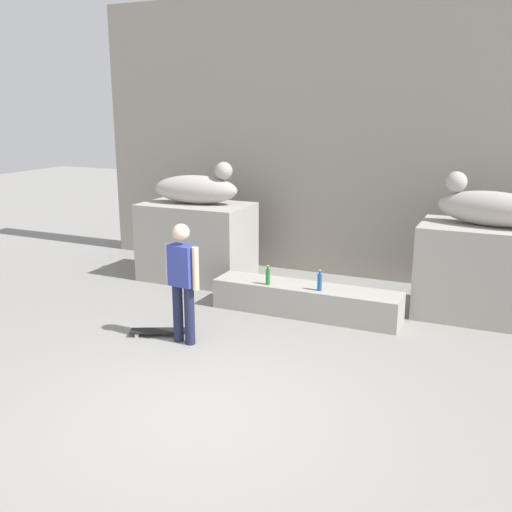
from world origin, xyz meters
The scene contains 11 objects.
ground_plane centered at (0.00, 0.00, 0.00)m, with size 40.00×40.00×0.00m, color gray.
facade_wall centered at (0.00, 5.91, 2.60)m, with size 10.56×0.60×5.20m, color gray.
pedestal_left centered at (-2.52, 4.29, 0.72)m, with size 1.98×1.22×1.43m, color #A39E93.
pedestal_right centered at (2.52, 4.29, 0.72)m, with size 1.98×1.22×1.43m, color #A39E93.
statue_reclining_left centered at (-2.48, 4.30, 1.72)m, with size 1.66×0.75×0.78m.
statue_reclining_right centered at (2.48, 4.30, 1.72)m, with size 1.68×0.90×0.78m.
ledge_block centered at (0.00, 3.28, 0.23)m, with size 2.95×0.62×0.47m, color #A39E93.
skater centered at (-1.16, 1.54, 0.92)m, with size 0.54×0.25×1.67m.
skateboard centered at (-1.62, 1.60, 0.06)m, with size 0.81×0.52×0.08m.
bottle_blue centered at (0.26, 3.13, 0.60)m, with size 0.07×0.07×0.32m.
bottle_green centered at (-0.57, 3.09, 0.60)m, with size 0.07×0.07×0.31m.
Camera 1 is at (2.79, -4.85, 3.15)m, focal length 40.56 mm.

